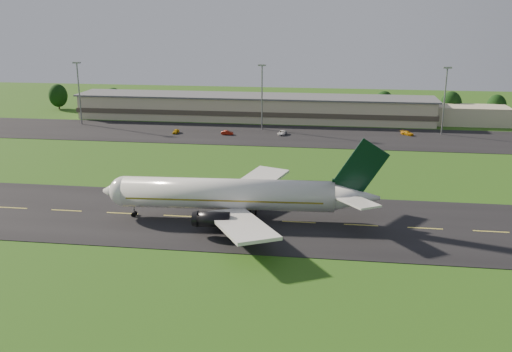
# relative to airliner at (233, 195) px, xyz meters

# --- Properties ---
(ground) EXTENTS (360.00, 360.00, 0.00)m
(ground) POSITION_rel_airliner_xyz_m (-10.01, -0.05, -4.66)
(ground) COLOR #284D13
(ground) RESTS_ON ground
(taxiway) EXTENTS (220.00, 30.00, 0.10)m
(taxiway) POSITION_rel_airliner_xyz_m (-10.01, -0.05, -4.61)
(taxiway) COLOR black
(taxiway) RESTS_ON ground
(apron) EXTENTS (260.00, 30.00, 0.10)m
(apron) POSITION_rel_airliner_xyz_m (-10.01, 71.95, -4.61)
(apron) COLOR black
(apron) RESTS_ON ground
(airliner) EXTENTS (51.30, 42.12, 15.57)m
(airliner) POSITION_rel_airliner_xyz_m (0.00, 0.00, 0.00)
(airliner) COLOR white
(airliner) RESTS_ON ground
(terminal) EXTENTS (145.00, 16.00, 8.40)m
(terminal) POSITION_rel_airliner_xyz_m (-3.61, 96.14, -0.67)
(terminal) COLOR #BBAE8F
(terminal) RESTS_ON ground
(light_mast_west) EXTENTS (2.40, 1.20, 20.35)m
(light_mast_west) POSITION_rel_airliner_xyz_m (-65.01, 79.95, 8.08)
(light_mast_west) COLOR gray
(light_mast_west) RESTS_ON ground
(light_mast_centre) EXTENTS (2.40, 1.20, 20.35)m
(light_mast_centre) POSITION_rel_airliner_xyz_m (-5.01, 79.95, 8.08)
(light_mast_centre) COLOR gray
(light_mast_centre) RESTS_ON ground
(light_mast_east) EXTENTS (2.40, 1.20, 20.35)m
(light_mast_east) POSITION_rel_airliner_xyz_m (49.99, 79.95, 8.08)
(light_mast_east) COLOR gray
(light_mast_east) RESTS_ON ground
(tree_line) EXTENTS (197.65, 8.75, 9.75)m
(tree_line) POSITION_rel_airliner_xyz_m (21.41, 106.16, 0.20)
(tree_line) COLOR black
(tree_line) RESTS_ON ground
(service_vehicle_a) EXTENTS (1.47, 3.65, 1.24)m
(service_vehicle_a) POSITION_rel_airliner_xyz_m (-30.28, 70.20, -3.94)
(service_vehicle_a) COLOR #C5980B
(service_vehicle_a) RESTS_ON apron
(service_vehicle_b) EXTENTS (3.77, 1.44, 1.23)m
(service_vehicle_b) POSITION_rel_airliner_xyz_m (-14.35, 70.33, -3.95)
(service_vehicle_b) COLOR maroon
(service_vehicle_b) RESTS_ON apron
(service_vehicle_c) EXTENTS (2.68, 4.72, 1.24)m
(service_vehicle_c) POSITION_rel_airliner_xyz_m (2.13, 72.68, -3.94)
(service_vehicle_c) COLOR white
(service_vehicle_c) RESTS_ON apron
(service_vehicle_d) EXTENTS (4.20, 3.94, 1.19)m
(service_vehicle_d) POSITION_rel_airliner_xyz_m (39.57, 77.27, -3.97)
(service_vehicle_d) COLOR #EBA00D
(service_vehicle_d) RESTS_ON apron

